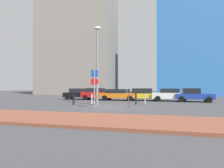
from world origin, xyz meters
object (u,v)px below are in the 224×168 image
object	(u,v)px
parked_car_orange	(118,94)
traffic_bollard_edge	(74,100)
street_lamp	(97,59)
traffic_bollard_mid	(136,99)
parking_sign_post	(94,84)
parking_meter	(129,96)
parked_car_blue	(193,95)
parked_car_yellow	(143,94)
traffic_bollard_near	(92,99)
parked_car_red	(97,94)
parked_car_black	(80,94)
traffic_bollard_far	(145,99)
parked_car_white	(170,95)

from	to	relation	value
parked_car_orange	traffic_bollard_edge	bearing A→B (deg)	-112.69
street_lamp	traffic_bollard_mid	distance (m)	5.21
parking_sign_post	parking_meter	world-z (taller)	parking_sign_post
parked_car_blue	parking_sign_post	size ratio (longest dim) A/B	1.35
parking_sign_post	traffic_bollard_mid	world-z (taller)	parking_sign_post
parked_car_yellow	traffic_bollard_near	distance (m)	7.45
parking_sign_post	traffic_bollard_mid	bearing A→B (deg)	55.78
parking_meter	traffic_bollard_mid	size ratio (longest dim) A/B	1.38
traffic_bollard_near	traffic_bollard_mid	bearing A→B (deg)	9.83
parked_car_red	traffic_bollard_mid	distance (m)	7.50
parking_meter	street_lamp	bearing A→B (deg)	158.87
parked_car_black	traffic_bollard_far	size ratio (longest dim) A/B	4.30
parked_car_blue	traffic_bollard_edge	distance (m)	13.03
parked_car_yellow	parking_sign_post	world-z (taller)	parking_sign_post
parked_car_orange	traffic_bollard_edge	distance (m)	7.16
parked_car_yellow	parking_sign_post	xyz separation A→B (m)	(-2.91, -9.33, 1.13)
parked_car_red	traffic_bollard_edge	world-z (taller)	parked_car_red
parked_car_red	street_lamp	distance (m)	8.08
traffic_bollard_far	traffic_bollard_edge	bearing A→B (deg)	-163.99
traffic_bollard_mid	traffic_bollard_far	xyz separation A→B (m)	(0.83, 0.14, -0.04)
parked_car_red	parked_car_white	world-z (taller)	parked_car_red
parked_car_black	traffic_bollard_near	size ratio (longest dim) A/B	4.42
parked_car_red	traffic_bollard_far	size ratio (longest dim) A/B	4.00
parked_car_orange	traffic_bollard_far	size ratio (longest dim) A/B	4.49
street_lamp	traffic_bollard_far	bearing A→B (deg)	27.38
parking_sign_post	parked_car_blue	bearing A→B (deg)	45.75
parking_sign_post	traffic_bollard_near	size ratio (longest dim) A/B	3.07
parked_car_black	traffic_bollard_mid	bearing A→B (deg)	-33.47
parked_car_blue	parking_meter	bearing A→B (deg)	-127.09
parked_car_white	traffic_bollard_edge	xyz separation A→B (m)	(-8.85, -6.72, -0.31)
parking_meter	traffic_bollard_near	distance (m)	4.70
parked_car_blue	parked_car_black	bearing A→B (deg)	177.00
traffic_bollard_edge	traffic_bollard_mid	bearing A→B (deg)	16.93
parked_car_black	traffic_bollard_near	world-z (taller)	parked_car_black
parked_car_red	parked_car_blue	world-z (taller)	parked_car_blue
parked_car_blue	parking_sign_post	xyz separation A→B (m)	(-8.47, -8.69, 1.14)
parked_car_black	parking_meter	xyz separation A→B (m)	(8.01, -8.53, 0.23)
parked_car_red	parked_car_blue	xyz separation A→B (m)	(11.33, -0.32, -0.03)
parked_car_yellow	traffic_bollard_mid	bearing A→B (deg)	-91.91
street_lamp	traffic_bollard_far	xyz separation A→B (m)	(4.04, 2.09, -3.66)
parked_car_yellow	parking_meter	xyz separation A→B (m)	(-0.34, -8.44, 0.20)
parked_car_blue	street_lamp	distance (m)	11.64
parked_car_orange	traffic_bollard_near	xyz separation A→B (m)	(-1.32, -5.62, -0.25)
parking_sign_post	street_lamp	distance (m)	3.10
parked_car_black	parked_car_red	xyz separation A→B (m)	(2.58, -0.41, 0.05)
parked_car_orange	parked_car_red	bearing A→B (deg)	177.86
parked_car_white	traffic_bollard_mid	world-z (taller)	parked_car_white
traffic_bollard_edge	parked_car_white	bearing A→B (deg)	37.20
parked_car_white	street_lamp	size ratio (longest dim) A/B	0.58
parking_meter	traffic_bollard_far	xyz separation A→B (m)	(1.00, 3.27, -0.46)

